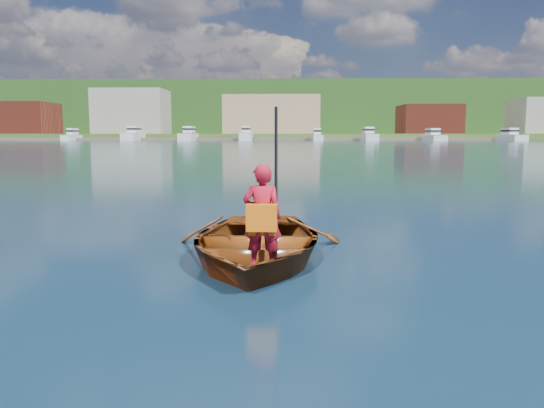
{
  "coord_description": "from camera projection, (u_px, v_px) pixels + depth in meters",
  "views": [
    {
      "loc": [
        -0.86,
        -6.58,
        1.6
      ],
      "look_at": [
        -1.02,
        0.17,
        0.72
      ],
      "focal_mm": 35.0,
      "sensor_mm": 36.0,
      "label": 1
    }
  ],
  "objects": [
    {
      "name": "shoreline",
      "position": [
        287.0,
        116.0,
        239.93
      ],
      "size": [
        400.0,
        140.0,
        22.0
      ],
      "color": "#345D23",
      "rests_on": "ground"
    },
    {
      "name": "waterfront_buildings",
      "position": [
        263.0,
        116.0,
        169.46
      ],
      "size": [
        202.0,
        16.0,
        14.0
      ],
      "color": "brown",
      "rests_on": "ground"
    },
    {
      "name": "hillside_trees",
      "position": [
        256.0,
        100.0,
        234.49
      ],
      "size": [
        318.21,
        81.72,
        25.21
      ],
      "color": "#382314",
      "rests_on": "ground"
    },
    {
      "name": "child_paddler",
      "position": [
        262.0,
        217.0,
        5.92
      ],
      "size": [
        0.44,
        0.34,
        1.81
      ],
      "color": "#AE1325",
      "rests_on": "ground"
    },
    {
      "name": "dock",
      "position": [
        264.0,
        139.0,
        153.53
      ],
      "size": [
        159.98,
        12.88,
        0.8
      ],
      "color": "brown",
      "rests_on": "ground"
    },
    {
      "name": "ground",
      "position": [
        352.0,
        262.0,
        6.71
      ],
      "size": [
        600.0,
        600.0,
        0.0
      ],
      "color": "#11233B",
      "rests_on": "ground"
    },
    {
      "name": "rowboat",
      "position": [
        255.0,
        243.0,
        6.88
      ],
      "size": [
        2.55,
        3.53,
        0.72
      ],
      "color": "brown",
      "rests_on": "ground"
    },
    {
      "name": "marina_yachts",
      "position": [
        310.0,
        136.0,
        148.46
      ],
      "size": [
        142.6,
        13.57,
        4.39
      ],
      "color": "silver",
      "rests_on": "ground"
    }
  ]
}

